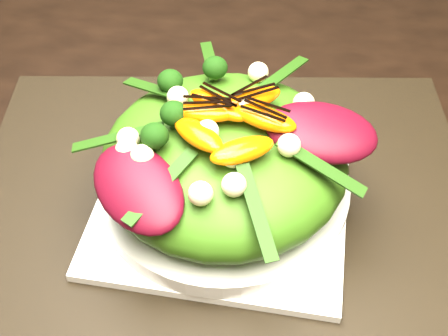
# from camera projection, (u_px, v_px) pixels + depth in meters

# --- Properties ---
(dining_table) EXTENTS (1.60, 0.90, 0.75)m
(dining_table) POSITION_uv_depth(u_px,v_px,m) (329.00, 172.00, 0.62)
(dining_table) COLOR black
(dining_table) RESTS_ON floor
(placemat) EXTENTS (0.52, 0.42, 0.00)m
(placemat) POSITION_uv_depth(u_px,v_px,m) (224.00, 198.00, 0.57)
(placemat) COLOR black
(placemat) RESTS_ON dining_table
(plate_base) EXTENTS (0.23, 0.23, 0.01)m
(plate_base) POSITION_uv_depth(u_px,v_px,m) (224.00, 194.00, 0.56)
(plate_base) COLOR white
(plate_base) RESTS_ON placemat
(salad_bowl) EXTENTS (0.28, 0.28, 0.02)m
(salad_bowl) POSITION_uv_depth(u_px,v_px,m) (224.00, 185.00, 0.55)
(salad_bowl) COLOR silver
(salad_bowl) RESTS_ON plate_base
(lettuce_mound) EXTENTS (0.27, 0.27, 0.08)m
(lettuce_mound) POSITION_uv_depth(u_px,v_px,m) (224.00, 158.00, 0.53)
(lettuce_mound) COLOR #396512
(lettuce_mound) RESTS_ON salad_bowl
(radicchio_leaf) EXTENTS (0.10, 0.06, 0.02)m
(radicchio_leaf) POSITION_uv_depth(u_px,v_px,m) (322.00, 132.00, 0.50)
(radicchio_leaf) COLOR #440712
(radicchio_leaf) RESTS_ON lettuce_mound
(orange_segment) EXTENTS (0.06, 0.03, 0.01)m
(orange_segment) POSITION_uv_depth(u_px,v_px,m) (230.00, 98.00, 0.51)
(orange_segment) COLOR #EF5D03
(orange_segment) RESTS_ON lettuce_mound
(broccoli_floret) EXTENTS (0.03, 0.03, 0.03)m
(broccoli_floret) POSITION_uv_depth(u_px,v_px,m) (171.00, 89.00, 0.51)
(broccoli_floret) COLOR black
(broccoli_floret) RESTS_ON lettuce_mound
(macadamia_nut) EXTENTS (0.03, 0.03, 0.02)m
(macadamia_nut) POSITION_uv_depth(u_px,v_px,m) (239.00, 154.00, 0.47)
(macadamia_nut) COLOR #FEF9B3
(macadamia_nut) RESTS_ON lettuce_mound
(balsamic_drizzle) EXTENTS (0.05, 0.01, 0.00)m
(balsamic_drizzle) POSITION_uv_depth(u_px,v_px,m) (230.00, 91.00, 0.51)
(balsamic_drizzle) COLOR black
(balsamic_drizzle) RESTS_ON orange_segment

